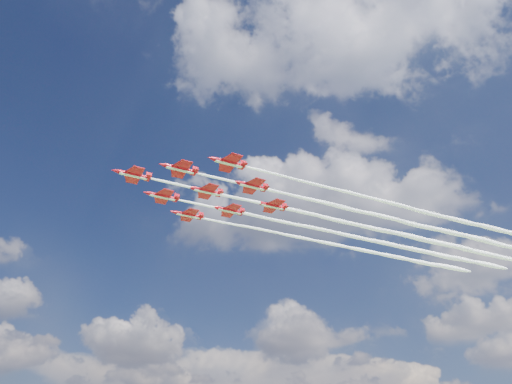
{
  "coord_description": "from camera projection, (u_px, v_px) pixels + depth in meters",
  "views": [
    {
      "loc": [
        52.76,
        -103.8,
        12.41
      ],
      "look_at": [
        20.03,
        3.88,
        76.21
      ],
      "focal_mm": 35.0,
      "sensor_mm": 36.0,
      "label": 1
    }
  ],
  "objects": [
    {
      "name": "jet_row4_starb",
      "position": [
        391.0,
        245.0,
        161.84
      ],
      "size": [
        90.16,
        81.53,
        2.48
      ],
      "rotation": [
        0.0,
        0.0,
        0.73
      ],
      "color": "red"
    },
    {
      "name": "jet_row3_centre",
      "position": [
        382.0,
        230.0,
        152.24
      ],
      "size": [
        90.16,
        81.53,
        2.48
      ],
      "rotation": [
        0.0,
        0.0,
        0.73
      ],
      "color": "red"
    },
    {
      "name": "jet_row3_port",
      "position": [
        415.0,
        209.0,
        140.23
      ],
      "size": [
        90.16,
        81.53,
        2.48
      ],
      "rotation": [
        0.0,
        0.0,
        0.73
      ],
      "color": "red"
    },
    {
      "name": "jet_row3_starb",
      "position": [
        353.0,
        248.0,
        164.26
      ],
      "size": [
        90.16,
        81.53,
        2.48
      ],
      "rotation": [
        0.0,
        0.0,
        0.73
      ],
      "color": "red"
    },
    {
      "name": "jet_lead",
      "position": [
        327.0,
        218.0,
        145.07
      ],
      "size": [
        90.16,
        81.53,
        2.48
      ],
      "rotation": [
        0.0,
        0.0,
        0.73
      ],
      "color": "red"
    },
    {
      "name": "jet_row4_port",
      "position": [
        424.0,
        226.0,
        149.83
      ],
      "size": [
        90.16,
        81.53,
        2.48
      ],
      "rotation": [
        0.0,
        0.0,
        0.73
      ],
      "color": "red"
    },
    {
      "name": "jet_row2_starb",
      "position": [
        341.0,
        234.0,
        154.66
      ],
      "size": [
        90.16,
        81.53,
        2.48
      ],
      "rotation": [
        0.0,
        0.0,
        0.73
      ],
      "color": "red"
    },
    {
      "name": "jet_tail",
      "position": [
        431.0,
        241.0,
        159.42
      ],
      "size": [
        90.16,
        81.53,
        2.48
      ],
      "rotation": [
        0.0,
        0.0,
        0.73
      ],
      "color": "red"
    },
    {
      "name": "jet_row2_port",
      "position": [
        371.0,
        214.0,
        142.65
      ],
      "size": [
        90.16,
        81.53,
        2.48
      ],
      "rotation": [
        0.0,
        0.0,
        0.73
      ],
      "color": "red"
    }
  ]
}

